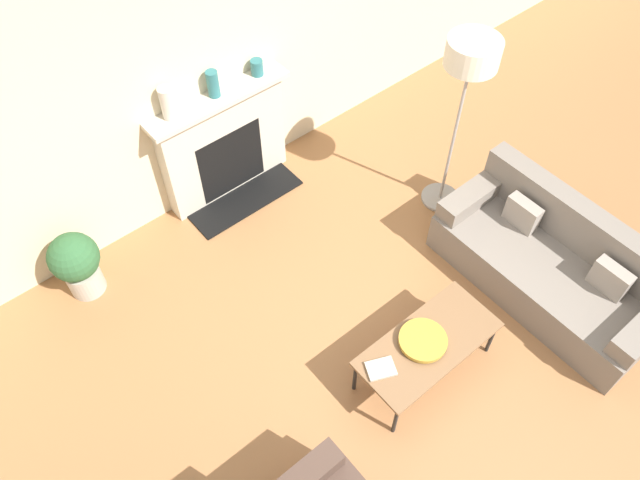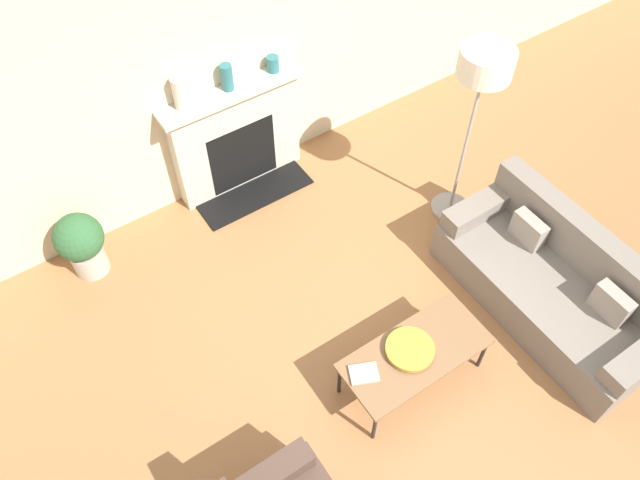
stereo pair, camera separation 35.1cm
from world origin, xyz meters
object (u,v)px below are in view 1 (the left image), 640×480
(fireplace, at_px, (225,145))
(bowl, at_px, (423,340))
(floor_lamp, at_px, (469,70))
(mantel_vase_left, at_px, (168,103))
(mantel_vase_center_left, at_px, (213,84))
(potted_plant, at_px, (76,263))
(book, at_px, (381,369))
(coffee_table, at_px, (428,345))
(mantel_vase_center_right, at_px, (257,67))
(couch, at_px, (552,265))

(fireplace, height_order, bowl, fireplace)
(floor_lamp, height_order, mantel_vase_left, floor_lamp)
(mantel_vase_center_left, xyz_separation_m, potted_plant, (-1.75, -0.24, -0.92))
(fireplace, height_order, mantel_vase_center_left, mantel_vase_center_left)
(book, height_order, floor_lamp, floor_lamp)
(mantel_vase_left, bearing_deg, coffee_table, -79.85)
(mantel_vase_center_right, bearing_deg, potted_plant, -173.94)
(couch, relative_size, mantel_vase_center_right, 13.38)
(book, xyz_separation_m, floor_lamp, (1.98, 1.17, 1.15))
(mantel_vase_left, bearing_deg, book, -88.92)
(mantel_vase_center_left, bearing_deg, bowl, -89.91)
(couch, bearing_deg, floor_lamp, 178.06)
(potted_plant, bearing_deg, book, -61.69)
(fireplace, height_order, coffee_table, fireplace)
(mantel_vase_center_left, bearing_deg, book, -98.57)
(book, bearing_deg, mantel_vase_center_left, 105.94)
(mantel_vase_left, relative_size, mantel_vase_center_right, 2.03)
(coffee_table, bearing_deg, bowl, 134.86)
(fireplace, distance_m, bowl, 2.75)
(mantel_vase_center_right, height_order, potted_plant, mantel_vase_center_right)
(coffee_table, bearing_deg, couch, -4.36)
(coffee_table, relative_size, mantel_vase_center_right, 7.79)
(floor_lamp, bearing_deg, mantel_vase_left, 142.57)
(bowl, xyz_separation_m, mantel_vase_center_right, (0.48, 2.76, 0.78))
(coffee_table, bearing_deg, book, 170.53)
(mantel_vase_center_left, bearing_deg, potted_plant, -172.29)
(floor_lamp, distance_m, potted_plant, 3.78)
(floor_lamp, bearing_deg, book, -149.54)
(floor_lamp, xyz_separation_m, mantel_vase_left, (-2.03, 1.56, -0.27))
(mantel_vase_center_left, distance_m, potted_plant, 1.99)
(potted_plant, bearing_deg, floor_lamp, -21.67)
(bowl, bearing_deg, couch, -5.56)
(book, distance_m, potted_plant, 2.82)
(coffee_table, xyz_separation_m, mantel_vase_center_left, (-0.04, 2.80, 0.90))
(couch, relative_size, coffee_table, 1.72)
(coffee_table, distance_m, mantel_vase_center_left, 2.94)
(fireplace, distance_m, couch, 3.28)
(fireplace, bearing_deg, mantel_vase_center_right, 1.70)
(couch, distance_m, floor_lamp, 1.88)
(floor_lamp, distance_m, mantel_vase_left, 2.57)
(coffee_table, distance_m, mantel_vase_left, 2.99)
(couch, bearing_deg, bowl, -95.56)
(couch, relative_size, mantel_vase_center_left, 7.96)
(book, bearing_deg, potted_plant, 142.82)
(mantel_vase_left, bearing_deg, potted_plant, -169.58)
(book, bearing_deg, mantel_vase_left, 115.59)
(mantel_vase_center_right, relative_size, potted_plant, 0.22)
(mantel_vase_center_right, bearing_deg, floor_lamp, -54.95)
(fireplace, distance_m, book, 2.74)
(mantel_vase_center_right, bearing_deg, couch, -70.23)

